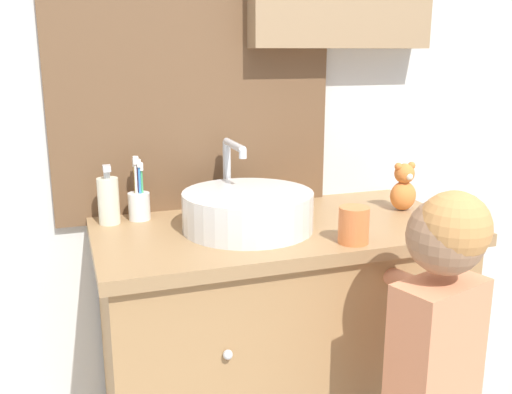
# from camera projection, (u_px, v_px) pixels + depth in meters

# --- Properties ---
(wall_back) EXTENTS (3.20, 0.18, 2.50)m
(wall_back) POSITION_uv_depth(u_px,v_px,m) (253.00, 50.00, 1.77)
(wall_back) COLOR silver
(wall_back) RESTS_ON ground_plane
(vanity_counter) EXTENTS (1.04, 0.54, 0.80)m
(vanity_counter) POSITION_uv_depth(u_px,v_px,m) (279.00, 351.00, 1.72)
(vanity_counter) COLOR #A37A4C
(vanity_counter) RESTS_ON ground_plane
(sink_basin) EXTENTS (0.36, 0.41, 0.23)m
(sink_basin) POSITION_uv_depth(u_px,v_px,m) (248.00, 209.00, 1.57)
(sink_basin) COLOR silver
(sink_basin) RESTS_ON vanity_counter
(toothbrush_holder) EXTENTS (0.06, 0.06, 0.19)m
(toothbrush_holder) POSITION_uv_depth(u_px,v_px,m) (139.00, 202.00, 1.65)
(toothbrush_holder) COLOR silver
(toothbrush_holder) RESTS_ON vanity_counter
(soap_dispenser) EXTENTS (0.06, 0.06, 0.17)m
(soap_dispenser) POSITION_uv_depth(u_px,v_px,m) (108.00, 200.00, 1.61)
(soap_dispenser) COLOR beige
(soap_dispenser) RESTS_ON vanity_counter
(child_figure) EXTENTS (0.24, 0.49, 1.00)m
(child_figure) POSITION_uv_depth(u_px,v_px,m) (435.00, 360.00, 1.31)
(child_figure) COLOR slate
(child_figure) RESTS_ON ground_plane
(teddy_bear) EXTENTS (0.08, 0.07, 0.15)m
(teddy_bear) POSITION_uv_depth(u_px,v_px,m) (404.00, 188.00, 1.75)
(teddy_bear) COLOR orange
(teddy_bear) RESTS_ON vanity_counter
(drinking_cup) EXTENTS (0.08, 0.08, 0.09)m
(drinking_cup) POSITION_uv_depth(u_px,v_px,m) (354.00, 225.00, 1.45)
(drinking_cup) COLOR orange
(drinking_cup) RESTS_ON vanity_counter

